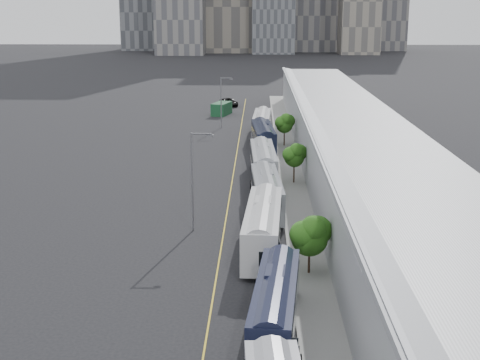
{
  "coord_description": "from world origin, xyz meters",
  "views": [
    {
      "loc": [
        1.61,
        -16.38,
        19.13
      ],
      "look_at": [
        -0.25,
        47.7,
        3.0
      ],
      "focal_mm": 50.0,
      "sensor_mm": 36.0,
      "label": 1
    }
  ],
  "objects_px": {
    "bus_2": "(263,232)",
    "bus_4": "(263,165)",
    "shipping_container": "(222,109)",
    "suv": "(229,102)",
    "bus_3": "(267,196)",
    "street_lamp_near": "(194,175)",
    "bus_6": "(262,125)",
    "street_lamp_far": "(222,99)",
    "bus_1": "(275,310)",
    "bus_5": "(263,139)"
  },
  "relations": [
    {
      "from": "shipping_container",
      "to": "suv",
      "type": "bearing_deg",
      "value": 100.65
    },
    {
      "from": "bus_5",
      "to": "bus_6",
      "type": "bearing_deg",
      "value": 86.49
    },
    {
      "from": "bus_6",
      "to": "street_lamp_near",
      "type": "distance_m",
      "value": 49.05
    },
    {
      "from": "bus_4",
      "to": "suv",
      "type": "distance_m",
      "value": 63.34
    },
    {
      "from": "bus_6",
      "to": "street_lamp_far",
      "type": "bearing_deg",
      "value": 136.8
    },
    {
      "from": "street_lamp_near",
      "to": "bus_6",
      "type": "bearing_deg",
      "value": 82.78
    },
    {
      "from": "bus_1",
      "to": "bus_3",
      "type": "height_order",
      "value": "bus_3"
    },
    {
      "from": "street_lamp_far",
      "to": "suv",
      "type": "distance_m",
      "value": 27.43
    },
    {
      "from": "bus_2",
      "to": "street_lamp_near",
      "type": "xyz_separation_m",
      "value": [
        -6.09,
        5.11,
        3.48
      ]
    },
    {
      "from": "bus_3",
      "to": "street_lamp_near",
      "type": "relative_size",
      "value": 1.43
    },
    {
      "from": "bus_1",
      "to": "suv",
      "type": "xyz_separation_m",
      "value": [
        -7.47,
        102.03,
        -0.69
      ]
    },
    {
      "from": "bus_1",
      "to": "bus_6",
      "type": "xyz_separation_m",
      "value": [
        -0.64,
        68.11,
        0.09
      ]
    },
    {
      "from": "bus_5",
      "to": "suv",
      "type": "relative_size",
      "value": 2.25
    },
    {
      "from": "bus_6",
      "to": "street_lamp_near",
      "type": "height_order",
      "value": "street_lamp_near"
    },
    {
      "from": "bus_3",
      "to": "bus_5",
      "type": "xyz_separation_m",
      "value": [
        -0.2,
        29.87,
        0.05
      ]
    },
    {
      "from": "bus_2",
      "to": "bus_4",
      "type": "distance_m",
      "value": 24.6
    },
    {
      "from": "bus_2",
      "to": "bus_6",
      "type": "relative_size",
      "value": 1.06
    },
    {
      "from": "bus_2",
      "to": "shipping_container",
      "type": "bearing_deg",
      "value": 98.69
    },
    {
      "from": "bus_2",
      "to": "bus_4",
      "type": "height_order",
      "value": "bus_2"
    },
    {
      "from": "shipping_container",
      "to": "bus_4",
      "type": "bearing_deg",
      "value": -66.72
    },
    {
      "from": "bus_6",
      "to": "suv",
      "type": "bearing_deg",
      "value": 103.62
    },
    {
      "from": "bus_5",
      "to": "street_lamp_far",
      "type": "height_order",
      "value": "street_lamp_far"
    },
    {
      "from": "bus_1",
      "to": "shipping_container",
      "type": "height_order",
      "value": "bus_1"
    },
    {
      "from": "street_lamp_near",
      "to": "suv",
      "type": "height_order",
      "value": "street_lamp_near"
    },
    {
      "from": "bus_2",
      "to": "street_lamp_far",
      "type": "relative_size",
      "value": 1.63
    },
    {
      "from": "bus_6",
      "to": "street_lamp_far",
      "type": "distance_m",
      "value": 10.12
    },
    {
      "from": "bus_5",
      "to": "shipping_container",
      "type": "relative_size",
      "value": 2.3
    },
    {
      "from": "bus_3",
      "to": "suv",
      "type": "xyz_separation_m",
      "value": [
        -7.19,
        76.2,
        -0.75
      ]
    },
    {
      "from": "bus_1",
      "to": "street_lamp_far",
      "type": "distance_m",
      "value": 75.35
    },
    {
      "from": "bus_3",
      "to": "shipping_container",
      "type": "distance_m",
      "value": 64.49
    },
    {
      "from": "bus_2",
      "to": "bus_5",
      "type": "bearing_deg",
      "value": 92.62
    },
    {
      "from": "bus_4",
      "to": "bus_2",
      "type": "bearing_deg",
      "value": -92.61
    },
    {
      "from": "suv",
      "to": "street_lamp_far",
      "type": "bearing_deg",
      "value": -111.0
    },
    {
      "from": "shipping_container",
      "to": "suv",
      "type": "relative_size",
      "value": 0.98
    },
    {
      "from": "bus_2",
      "to": "street_lamp_far",
      "type": "bearing_deg",
      "value": 99.19
    },
    {
      "from": "bus_6",
      "to": "shipping_container",
      "type": "height_order",
      "value": "bus_6"
    },
    {
      "from": "bus_3",
      "to": "street_lamp_far",
      "type": "bearing_deg",
      "value": 95.03
    },
    {
      "from": "bus_2",
      "to": "street_lamp_far",
      "type": "height_order",
      "value": "street_lamp_far"
    },
    {
      "from": "street_lamp_near",
      "to": "street_lamp_far",
      "type": "relative_size",
      "value": 1.05
    },
    {
      "from": "bus_3",
      "to": "shipping_container",
      "type": "bearing_deg",
      "value": 94.0
    },
    {
      "from": "bus_3",
      "to": "bus_6",
      "type": "height_order",
      "value": "bus_6"
    },
    {
      "from": "bus_1",
      "to": "bus_2",
      "type": "distance_m",
      "value": 14.49
    },
    {
      "from": "street_lamp_near",
      "to": "suv",
      "type": "relative_size",
      "value": 1.52
    },
    {
      "from": "bus_1",
      "to": "bus_5",
      "type": "xyz_separation_m",
      "value": [
        -0.48,
        55.7,
        0.11
      ]
    },
    {
      "from": "bus_2",
      "to": "bus_3",
      "type": "relative_size",
      "value": 1.08
    },
    {
      "from": "bus_4",
      "to": "suv",
      "type": "xyz_separation_m",
      "value": [
        -6.9,
        62.96,
        -0.82
      ]
    },
    {
      "from": "bus_5",
      "to": "street_lamp_near",
      "type": "bearing_deg",
      "value": -104.14
    },
    {
      "from": "street_lamp_near",
      "to": "suv",
      "type": "distance_m",
      "value": 82.57
    },
    {
      "from": "bus_2",
      "to": "bus_4",
      "type": "xyz_separation_m",
      "value": [
        0.13,
        24.6,
        -0.05
      ]
    },
    {
      "from": "bus_1",
      "to": "bus_4",
      "type": "relative_size",
      "value": 0.92
    }
  ]
}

